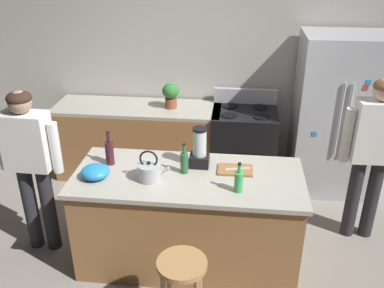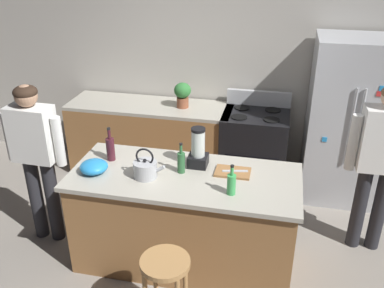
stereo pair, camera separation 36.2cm
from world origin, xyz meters
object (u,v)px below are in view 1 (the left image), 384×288
(bar_stool, at_px, (182,279))
(bottle_olive_oil, at_px, (184,162))
(stove_range, at_px, (243,146))
(blender_appliance, at_px, (200,150))
(cutting_board, at_px, (235,170))
(person_by_sink_right, at_px, (373,147))
(mixing_bowl, at_px, (95,172))
(bottle_wine, at_px, (110,152))
(potted_plant, at_px, (171,94))
(kitchen_island, at_px, (188,219))
(refrigerator, at_px, (335,116))
(bottle_soda, at_px, (239,181))
(chef_knife, at_px, (238,169))
(tea_kettle, at_px, (149,171))
(person_by_island_left, at_px, (30,158))

(bar_stool, height_order, bottle_olive_oil, bottle_olive_oil)
(stove_range, distance_m, blender_appliance, 1.52)
(stove_range, xyz_separation_m, cutting_board, (-0.09, -1.40, 0.46))
(person_by_sink_right, bearing_deg, mixing_bowl, -164.00)
(bottle_wine, bearing_deg, mixing_bowl, -102.62)
(blender_appliance, relative_size, mixing_bowl, 1.50)
(potted_plant, xyz_separation_m, cutting_board, (0.79, -1.43, -0.16))
(bottle_wine, bearing_deg, kitchen_island, -10.00)
(refrigerator, relative_size, bottle_olive_oil, 6.65)
(stove_range, relative_size, bottle_olive_oil, 3.96)
(refrigerator, height_order, potted_plant, refrigerator)
(bottle_wine, xyz_separation_m, cutting_board, (1.11, -0.01, -0.11))
(bottle_soda, distance_m, cutting_board, 0.34)
(kitchen_island, distance_m, bottle_olive_oil, 0.56)
(person_by_sink_right, height_order, bottle_olive_oil, person_by_sink_right)
(refrigerator, distance_m, chef_knife, 1.75)
(stove_range, relative_size, bottle_soda, 4.27)
(person_by_sink_right, height_order, bar_stool, person_by_sink_right)
(tea_kettle, bearing_deg, blender_appliance, 36.30)
(bottle_wine, bearing_deg, cutting_board, -0.31)
(bottle_soda, relative_size, chef_knife, 1.16)
(bar_stool, xyz_separation_m, mixing_bowl, (-0.82, 0.70, 0.43))
(bar_stool, relative_size, blender_appliance, 1.93)
(blender_appliance, bearing_deg, kitchen_island, -112.76)
(blender_appliance, distance_m, chef_knife, 0.37)
(bottle_olive_oil, bearing_deg, kitchen_island, -48.21)
(bottle_wine, xyz_separation_m, bottle_soda, (1.14, -0.33, -0.02))
(stove_range, bearing_deg, person_by_sink_right, -39.10)
(person_by_island_left, distance_m, person_by_sink_right, 3.12)
(kitchen_island, relative_size, bottle_olive_oil, 7.13)
(bottle_soda, bearing_deg, chef_knife, 91.61)
(refrigerator, xyz_separation_m, bar_stool, (-1.44, -2.32, -0.38))
(bottle_soda, bearing_deg, potted_plant, 114.97)
(refrigerator, bearing_deg, bar_stool, -121.87)
(mixing_bowl, xyz_separation_m, tea_kettle, (0.46, 0.02, 0.02))
(person_by_sink_right, relative_size, mixing_bowl, 6.82)
(bar_stool, relative_size, potted_plant, 2.32)
(tea_kettle, bearing_deg, bottle_wine, 150.79)
(person_by_island_left, height_order, cutting_board, person_by_island_left)
(bottle_olive_oil, bearing_deg, cutting_board, 10.04)
(person_by_island_left, xyz_separation_m, chef_knife, (1.83, 0.08, -0.04))
(potted_plant, xyz_separation_m, blender_appliance, (0.47, -1.36, -0.02))
(bar_stool, bearing_deg, blender_appliance, 88.65)
(bar_stool, bearing_deg, mixing_bowl, 139.52)
(bar_stool, xyz_separation_m, blender_appliance, (0.02, 1.01, 0.53))
(person_by_island_left, distance_m, bottle_wine, 0.71)
(mixing_bowl, bearing_deg, person_by_sink_right, 16.00)
(bar_stool, distance_m, tea_kettle, 0.93)
(kitchen_island, xyz_separation_m, stove_range, (0.48, 1.52, 0.01))
(potted_plant, relative_size, bottle_wine, 0.95)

